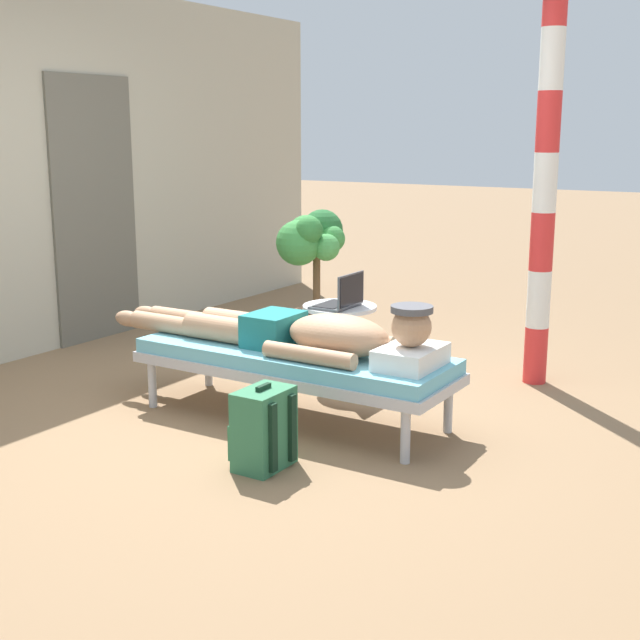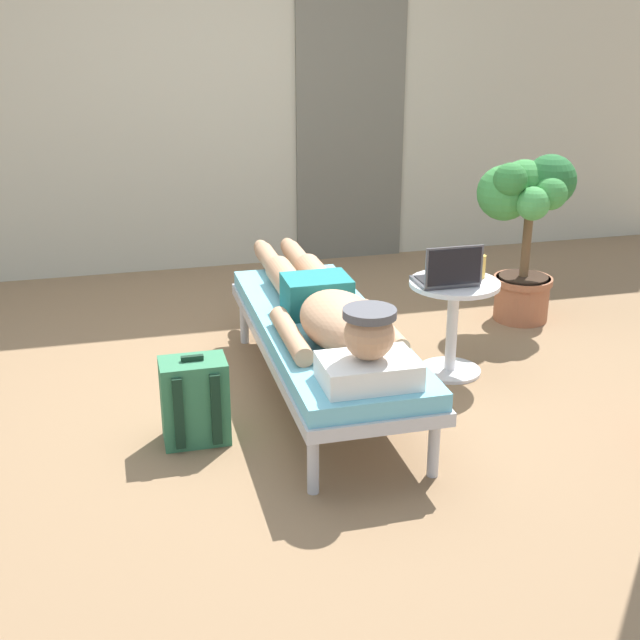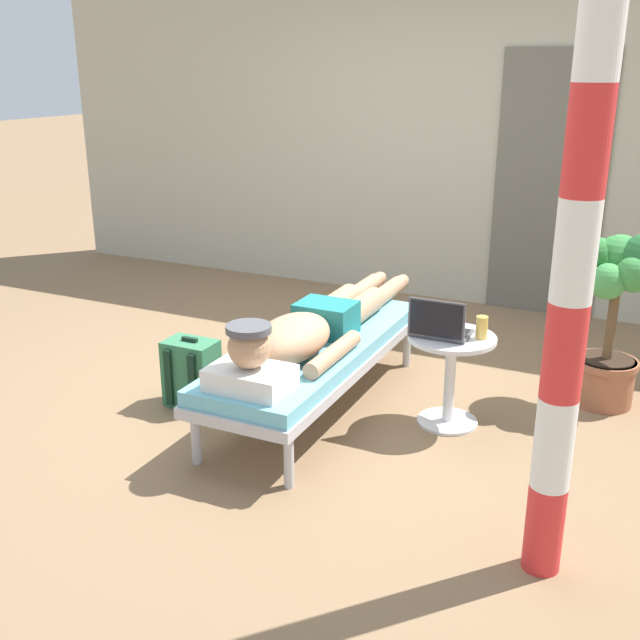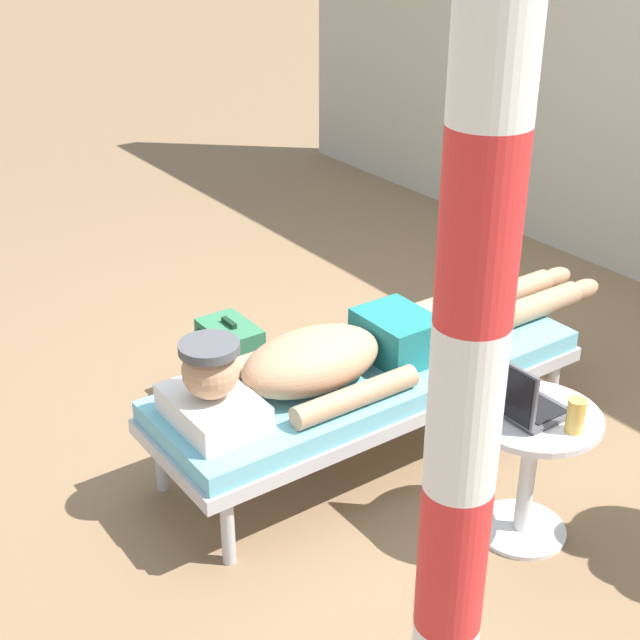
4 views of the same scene
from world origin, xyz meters
name	(u,v)px [view 2 (image 2 of 4)]	position (x,y,z in m)	size (l,w,h in m)	color
ground_plane	(281,389)	(0.00, 0.00, 0.00)	(40.00, 40.00, 0.00)	#846647
house_wall_back	(236,83)	(0.19, 2.36, 1.35)	(7.60, 0.20, 2.70)	#B2AD99
house_door_panel	(350,127)	(1.03, 2.25, 1.02)	(0.84, 0.03, 2.04)	#625F54
lounge_chair	(323,336)	(0.19, -0.16, 0.35)	(0.63, 1.89, 0.42)	#B7B7BC
person_reclining	(327,307)	(0.19, -0.23, 0.52)	(0.53, 2.17, 0.33)	white
side_table	(453,311)	(0.94, -0.02, 0.36)	(0.48, 0.48, 0.52)	silver
laptop	(449,274)	(0.88, -0.07, 0.58)	(0.31, 0.24, 0.23)	#4C4C51
drink_glass	(480,267)	(1.09, 0.01, 0.59)	(0.06, 0.06, 0.12)	gold
backpack	(195,401)	(-0.49, -0.43, 0.20)	(0.30, 0.26, 0.42)	#33724C
potted_plant	(526,212)	(1.69, 0.66, 0.69)	(0.61, 0.45, 1.04)	#9E5B3D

